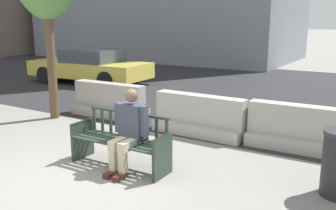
{
  "coord_description": "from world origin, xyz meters",
  "views": [
    {
      "loc": [
        3.93,
        -3.7,
        2.36
      ],
      "look_at": [
        0.23,
        2.32,
        0.75
      ],
      "focal_mm": 40.0,
      "sensor_mm": 36.0,
      "label": 1
    }
  ],
  "objects": [
    {
      "name": "jersey_barrier_left",
      "position": [
        -2.09,
        3.3,
        0.34
      ],
      "size": [
        2.01,
        0.71,
        0.84
      ],
      "color": "#9E998E",
      "rests_on": "ground"
    },
    {
      "name": "jersey_barrier_centre",
      "position": [
        0.52,
        3.12,
        0.34
      ],
      "size": [
        2.02,
        0.74,
        0.84
      ],
      "color": "#ADA89E",
      "rests_on": "ground"
    },
    {
      "name": "car_taxi_near",
      "position": [
        -6.0,
        6.81,
        0.65
      ],
      "size": [
        4.78,
        2.14,
        1.3
      ],
      "color": "#DBC64C",
      "rests_on": "ground"
    },
    {
      "name": "street_asphalt",
      "position": [
        0.0,
        8.7,
        0.0
      ],
      "size": [
        120.0,
        12.0,
        0.01
      ],
      "primitive_type": "cube",
      "color": "#28282B",
      "rests_on": "ground"
    },
    {
      "name": "ground_plane",
      "position": [
        0.0,
        0.0,
        0.0
      ],
      "size": [
        200.0,
        200.0,
        0.0
      ],
      "primitive_type": "plane",
      "color": "gray"
    },
    {
      "name": "street_bench",
      "position": [
        0.23,
        0.84,
        0.4
      ],
      "size": [
        1.69,
        0.54,
        0.88
      ],
      "color": "#28382D",
      "rests_on": "ground"
    },
    {
      "name": "jersey_barrier_right",
      "position": [
        2.58,
        3.24,
        0.34
      ],
      "size": [
        2.01,
        0.72,
        0.84
      ],
      "color": "#ADA89E",
      "rests_on": "ground"
    },
    {
      "name": "seated_person",
      "position": [
        0.45,
        0.79,
        0.69
      ],
      "size": [
        0.58,
        0.72,
        1.31
      ],
      "color": "#383D4C",
      "rests_on": "ground"
    }
  ]
}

